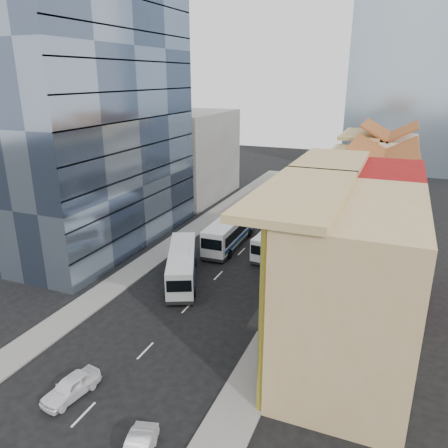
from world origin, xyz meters
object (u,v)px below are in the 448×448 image
at_px(office_tower, 94,117).
at_px(bus_right, 277,238).
at_px(shophouse_tan, 352,288).
at_px(sedan_left, 71,387).
at_px(bus_left_far, 230,230).
at_px(bus_left_near, 182,264).

height_order(office_tower, bus_right, office_tower).
relative_size(shophouse_tan, office_tower, 0.47).
bearing_deg(sedan_left, shophouse_tan, 42.01).
xyz_separation_m(bus_left_far, sedan_left, (0.24, -28.37, -1.22)).
height_order(office_tower, bus_left_near, office_tower).
bearing_deg(office_tower, bus_right, 12.43).
height_order(bus_right, sedan_left, bus_right).
xyz_separation_m(shophouse_tan, bus_left_near, (-16.91, 7.66, -4.24)).
height_order(shophouse_tan, bus_left_near, shophouse_tan).
relative_size(bus_left_near, bus_left_far, 0.92).
distance_m(shophouse_tan, office_tower, 35.19).
distance_m(bus_left_far, sedan_left, 28.40).
bearing_deg(bus_left_far, office_tower, -164.99).
xyz_separation_m(office_tower, bus_left_far, (15.00, 4.42, -13.09)).
relative_size(shophouse_tan, bus_left_near, 1.28).
relative_size(bus_left_near, sedan_left, 2.70).
bearing_deg(shophouse_tan, bus_left_near, 155.64).
xyz_separation_m(bus_left_far, bus_right, (5.75, 0.15, -0.28)).
bearing_deg(office_tower, bus_left_far, 16.43).
height_order(shophouse_tan, bus_left_far, shophouse_tan).
relative_size(bus_left_far, bus_right, 1.17).
bearing_deg(bus_right, shophouse_tan, -56.05).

